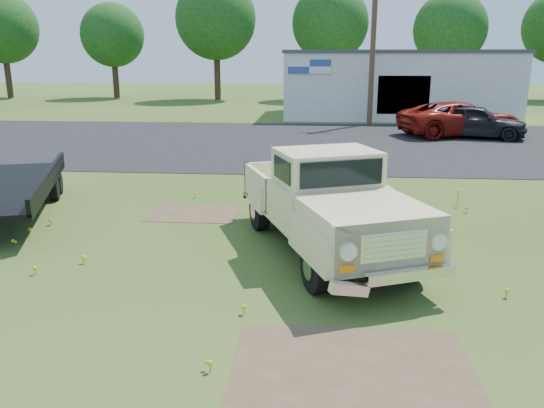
{
  "coord_description": "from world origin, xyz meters",
  "views": [
    {
      "loc": [
        0.98,
        -8.89,
        3.74
      ],
      "look_at": [
        0.16,
        1.0,
        0.98
      ],
      "focal_mm": 35.0,
      "sensor_mm": 36.0,
      "label": 1
    }
  ],
  "objects_px": {
    "vintage_pickup_truck": "(326,202)",
    "dark_sedan": "(475,121)",
    "flatbed_trailer": "(6,183)",
    "red_pickup": "(460,119)"
  },
  "relations": [
    {
      "from": "vintage_pickup_truck",
      "to": "dark_sedan",
      "type": "xyz_separation_m",
      "value": [
        7.26,
        15.96,
        -0.24
      ]
    },
    {
      "from": "flatbed_trailer",
      "to": "red_pickup",
      "type": "relative_size",
      "value": 1.03
    },
    {
      "from": "dark_sedan",
      "to": "red_pickup",
      "type": "bearing_deg",
      "value": 50.12
    },
    {
      "from": "flatbed_trailer",
      "to": "dark_sedan",
      "type": "bearing_deg",
      "value": 24.34
    },
    {
      "from": "vintage_pickup_truck",
      "to": "dark_sedan",
      "type": "bearing_deg",
      "value": 43.93
    },
    {
      "from": "vintage_pickup_truck",
      "to": "flatbed_trailer",
      "type": "bearing_deg",
      "value": 145.1
    },
    {
      "from": "red_pickup",
      "to": "dark_sedan",
      "type": "xyz_separation_m",
      "value": [
        0.49,
        -0.7,
        -0.03
      ]
    },
    {
      "from": "flatbed_trailer",
      "to": "dark_sedan",
      "type": "distance_m",
      "value": 20.54
    },
    {
      "from": "red_pickup",
      "to": "vintage_pickup_truck",
      "type": "bearing_deg",
      "value": 140.78
    },
    {
      "from": "flatbed_trailer",
      "to": "dark_sedan",
      "type": "relative_size",
      "value": 1.31
    }
  ]
}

